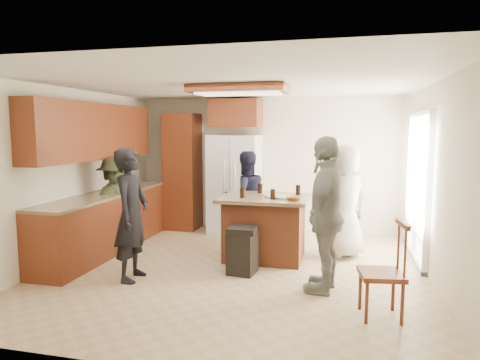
% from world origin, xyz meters
% --- Properties ---
extents(person_front_left, '(0.48, 0.64, 1.68)m').
position_xyz_m(person_front_left, '(-1.19, -0.63, 0.84)').
color(person_front_left, black).
rests_on(person_front_left, ground).
extents(person_behind_left, '(0.89, 0.81, 1.55)m').
position_xyz_m(person_behind_left, '(-0.17, 1.35, 0.78)').
color(person_behind_left, black).
rests_on(person_behind_left, ground).
extents(person_behind_right, '(0.98, 0.93, 1.69)m').
position_xyz_m(person_behind_right, '(1.41, 0.98, 0.85)').
color(person_behind_right, gray).
rests_on(person_behind_right, ground).
extents(person_side_right, '(0.72, 1.15, 1.84)m').
position_xyz_m(person_side_right, '(1.21, -0.44, 0.92)').
color(person_side_right, gray).
rests_on(person_side_right, ground).
extents(person_counter, '(0.69, 1.05, 1.49)m').
position_xyz_m(person_counter, '(-2.03, 0.47, 0.75)').
color(person_counter, '#313720').
rests_on(person_counter, ground).
extents(left_cabinetry, '(0.64, 3.00, 2.30)m').
position_xyz_m(left_cabinetry, '(-2.24, 0.40, 0.96)').
color(left_cabinetry, maroon).
rests_on(left_cabinetry, ground).
extents(back_wall_units, '(1.80, 0.60, 2.45)m').
position_xyz_m(back_wall_units, '(-1.33, 2.20, 1.38)').
color(back_wall_units, maroon).
rests_on(back_wall_units, ground).
extents(refrigerator, '(0.90, 0.76, 1.80)m').
position_xyz_m(refrigerator, '(-0.55, 2.12, 0.90)').
color(refrigerator, white).
rests_on(refrigerator, ground).
extents(kitchen_island, '(1.28, 1.03, 0.93)m').
position_xyz_m(kitchen_island, '(0.28, 0.64, 0.47)').
color(kitchen_island, brown).
rests_on(kitchen_island, ground).
extents(island_items, '(0.89, 0.71, 0.15)m').
position_xyz_m(island_items, '(0.52, 0.56, 0.97)').
color(island_items, silver).
rests_on(island_items, kitchen_island).
extents(trash_bin, '(0.38, 0.38, 0.63)m').
position_xyz_m(trash_bin, '(0.12, -0.09, 0.32)').
color(trash_bin, black).
rests_on(trash_bin, ground).
extents(spindle_chair, '(0.48, 0.48, 0.99)m').
position_xyz_m(spindle_chair, '(1.81, -1.05, 0.45)').
color(spindle_chair, maroon).
rests_on(spindle_chair, ground).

